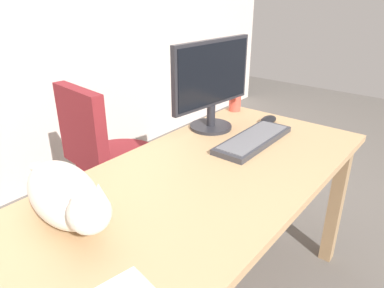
{
  "coord_description": "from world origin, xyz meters",
  "views": [
    {
      "loc": [
        -0.95,
        -0.69,
        1.34
      ],
      "look_at": [
        0.07,
        0.12,
        0.76
      ],
      "focal_mm": 33.8,
      "sensor_mm": 36.0,
      "label": 1
    }
  ],
  "objects_px": {
    "office_chair": "(112,178)",
    "keyboard": "(253,140)",
    "cat": "(66,195)",
    "water_bottle": "(235,90)",
    "monitor": "(212,82)",
    "computer_mouse": "(268,120)"
  },
  "relations": [
    {
      "from": "office_chair",
      "to": "keyboard",
      "type": "xyz_separation_m",
      "value": [
        0.24,
        -0.7,
        0.33
      ]
    },
    {
      "from": "cat",
      "to": "water_bottle",
      "type": "xyz_separation_m",
      "value": [
        1.15,
        0.15,
        0.03
      ]
    },
    {
      "from": "office_chair",
      "to": "monitor",
      "type": "relative_size",
      "value": 1.89
    },
    {
      "from": "monitor",
      "to": "cat",
      "type": "xyz_separation_m",
      "value": [
        -0.85,
        -0.1,
        -0.15
      ]
    },
    {
      "from": "monitor",
      "to": "computer_mouse",
      "type": "bearing_deg",
      "value": -39.01
    },
    {
      "from": "office_chair",
      "to": "water_bottle",
      "type": "distance_m",
      "value": 0.81
    },
    {
      "from": "monitor",
      "to": "cat",
      "type": "distance_m",
      "value": 0.87
    },
    {
      "from": "cat",
      "to": "water_bottle",
      "type": "distance_m",
      "value": 1.16
    },
    {
      "from": "monitor",
      "to": "keyboard",
      "type": "relative_size",
      "value": 1.09
    },
    {
      "from": "cat",
      "to": "computer_mouse",
      "type": "height_order",
      "value": "cat"
    },
    {
      "from": "cat",
      "to": "water_bottle",
      "type": "bearing_deg",
      "value": 7.38
    },
    {
      "from": "office_chair",
      "to": "computer_mouse",
      "type": "relative_size",
      "value": 8.24
    },
    {
      "from": "keyboard",
      "to": "office_chair",
      "type": "bearing_deg",
      "value": 109.29
    },
    {
      "from": "monitor",
      "to": "computer_mouse",
      "type": "distance_m",
      "value": 0.36
    },
    {
      "from": "cat",
      "to": "computer_mouse",
      "type": "distance_m",
      "value": 1.09
    },
    {
      "from": "office_chair",
      "to": "computer_mouse",
      "type": "height_order",
      "value": "office_chair"
    },
    {
      "from": "keyboard",
      "to": "cat",
      "type": "height_order",
      "value": "cat"
    },
    {
      "from": "monitor",
      "to": "computer_mouse",
      "type": "relative_size",
      "value": 4.36
    },
    {
      "from": "monitor",
      "to": "cat",
      "type": "bearing_deg",
      "value": -173.56
    },
    {
      "from": "keyboard",
      "to": "cat",
      "type": "relative_size",
      "value": 0.74
    },
    {
      "from": "cat",
      "to": "keyboard",
      "type": "bearing_deg",
      "value": -10.19
    },
    {
      "from": "cat",
      "to": "computer_mouse",
      "type": "bearing_deg",
      "value": -4.74
    }
  ]
}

